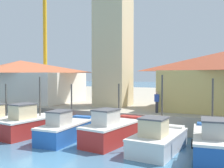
{
  "coord_description": "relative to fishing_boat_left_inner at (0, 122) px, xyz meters",
  "views": [
    {
      "loc": [
        8.24,
        -9.88,
        4.26
      ],
      "look_at": [
        -0.88,
        10.39,
        3.5
      ],
      "focal_mm": 42.0,
      "sensor_mm": 36.0,
      "label": 1
    }
  ],
  "objects": [
    {
      "name": "warehouse_left",
      "position": [
        -6.14,
        8.64,
        2.93
      ],
      "size": [
        13.4,
        7.39,
        4.53
      ],
      "color": "silver",
      "rests_on": "quay_wharf"
    },
    {
      "name": "fishing_boat_center",
      "position": [
        5.78,
        0.1,
        -0.04
      ],
      "size": [
        1.94,
        4.9,
        3.64
      ],
      "color": "#2356A8",
      "rests_on": "ground"
    },
    {
      "name": "ground_plane",
      "position": [
        7.23,
        -4.28,
        -0.76
      ],
      "size": [
        300.0,
        300.0,
        0.0
      ],
      "primitive_type": "plane",
      "color": "teal"
    },
    {
      "name": "fishing_boat_mid_right",
      "position": [
        8.84,
        0.75,
        0.03
      ],
      "size": [
        2.67,
        5.19,
        3.71
      ],
      "color": "#AD2823",
      "rests_on": "ground"
    },
    {
      "name": "clock_tower",
      "position": [
        5.47,
        8.34,
        8.8
      ],
      "size": [
        3.48,
        3.48,
        17.14
      ],
      "color": "beige",
      "rests_on": "quay_wharf"
    },
    {
      "name": "fishing_boat_right_inner",
      "position": [
        11.87,
        0.11,
        -0.08
      ],
      "size": [
        2.57,
        4.75,
        4.27
      ],
      "color": "silver",
      "rests_on": "ground"
    },
    {
      "name": "quay_wharf",
      "position": [
        7.23,
        24.11,
        -0.06
      ],
      "size": [
        120.0,
        40.0,
        1.38
      ],
      "primitive_type": "cube",
      "color": "#A89E89",
      "rests_on": "ground"
    },
    {
      "name": "fishing_boat_mid_left",
      "position": [
        2.68,
        0.42,
        0.04
      ],
      "size": [
        2.76,
        5.36,
        4.15
      ],
      "color": "#AD2823",
      "rests_on": "ground"
    },
    {
      "name": "port_crane_near",
      "position": [
        -9.82,
        17.75,
        8.5
      ],
      "size": [
        2.0,
        8.73,
        20.12
      ],
      "color": "#976E11",
      "rests_on": "quay_wharf"
    },
    {
      "name": "fishing_boat_left_inner",
      "position": [
        0.0,
        0.0,
        0.0
      ],
      "size": [
        2.15,
        4.65,
        3.6
      ],
      "color": "navy",
      "rests_on": "ground"
    },
    {
      "name": "fishing_boat_right_outer",
      "position": [
        14.73,
        0.02,
        0.02
      ],
      "size": [
        2.41,
        5.23,
        4.09
      ],
      "color": "#2356A8",
      "rests_on": "ground"
    },
    {
      "name": "dock_worker_near_tower",
      "position": [
        10.42,
        5.42,
        1.47
      ],
      "size": [
        0.34,
        0.22,
        1.62
      ],
      "color": "#33333D",
      "rests_on": "quay_wharf"
    }
  ]
}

